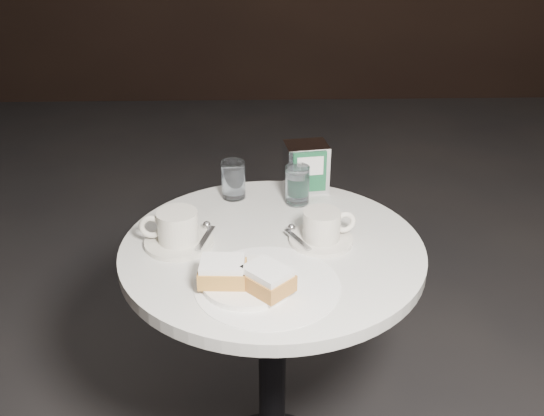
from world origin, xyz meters
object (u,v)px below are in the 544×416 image
Objects in this scene: coffee_cup_right at (322,229)px; napkin_dispenser at (306,167)px; coffee_cup_left at (177,230)px; water_glass_left at (233,180)px; cafe_table at (272,314)px; water_glass_right at (297,185)px; beignet_plate at (246,278)px.

coffee_cup_right is 1.36× the size of napkin_dispenser.
coffee_cup_left is 1.68× the size of water_glass_left.
water_glass_right is at bearing 71.65° from cafe_table.
coffee_cup_right is 1.75× the size of water_glass_left.
cafe_table is 0.37m from water_glass_left.
cafe_table is 4.38× the size of coffee_cup_left.
water_glass_right reaches higher than coffee_cup_left.
coffee_cup_left is (-0.22, 0.01, 0.23)m from cafe_table.
napkin_dispenser is at bearing 71.42° from cafe_table.
coffee_cup_left is at bearing 168.26° from coffee_cup_right.
coffee_cup_right reaches higher than cafe_table.
napkin_dispenser is at bearing 70.83° from water_glass_right.
coffee_cup_left is 1.30× the size of napkin_dispenser.
water_glass_left reaches higher than coffee_cup_left.
beignet_plate is at bearing -108.87° from cafe_table.
water_glass_left is (-0.04, 0.42, 0.02)m from beignet_plate.
napkin_dispenser reaches higher than water_glass_right.
beignet_plate is at bearing -49.60° from coffee_cup_left.
napkin_dispenser is (0.16, 0.47, 0.04)m from beignet_plate.
napkin_dispenser reaches higher than coffee_cup_right.
coffee_cup_left is at bearing -116.61° from water_glass_left.
napkin_dispenser is at bearing 41.49° from coffee_cup_left.
water_glass_left is (-0.10, 0.25, 0.25)m from cafe_table.
coffee_cup_left reaches higher than cafe_table.
coffee_cup_right is 0.29m from napkin_dispenser.
napkin_dispenser is (-0.02, 0.28, 0.03)m from coffee_cup_right.
coffee_cup_left reaches higher than beignet_plate.
water_glass_left is 1.00× the size of water_glass_right.
napkin_dispenser is at bearing 71.32° from beignet_plate.
coffee_cup_right is at bearing -94.98° from napkin_dispenser.
coffee_cup_left is 0.27m from water_glass_left.
water_glass_right is at bearing -12.80° from water_glass_left.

